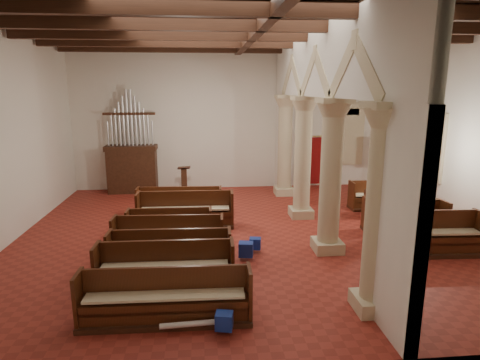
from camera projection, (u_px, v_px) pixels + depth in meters
name	position (u px, v px, depth m)	size (l,w,h in m)	color
floor	(254.00, 233.00, 12.17)	(14.00, 14.00, 0.00)	maroon
ceiling	(256.00, 24.00, 10.84)	(14.00, 14.00, 0.00)	black
wall_back	(238.00, 120.00, 17.33)	(14.00, 0.02, 6.00)	silver
wall_front	(309.00, 181.00, 5.68)	(14.00, 0.02, 6.00)	silver
wall_left	(0.00, 137.00, 10.89)	(0.02, 12.00, 6.00)	silver
ceiling_beams	(256.00, 31.00, 10.88)	(13.80, 11.80, 0.30)	#3F2214
arcade	(317.00, 115.00, 11.54)	(0.90, 11.90, 6.00)	#C2B190
window_right_b	(434.00, 147.00, 14.73)	(0.03, 1.00, 2.20)	#347657
window_back	(349.00, 137.00, 17.93)	(1.00, 0.03, 2.20)	#347657
pipe_organ	(132.00, 160.00, 16.81)	(2.10, 0.85, 4.40)	#3F2214
lectern	(184.00, 182.00, 16.69)	(0.55, 0.57, 1.22)	#3A2712
dossal_curtain	(315.00, 160.00, 17.97)	(1.80, 0.07, 2.17)	maroon
processional_banner	(381.00, 177.00, 16.28)	(0.57, 0.73, 2.49)	#3F2214
hymnal_box_a	(224.00, 321.00, 7.13)	(0.30, 0.25, 0.30)	#162B9B
hymnal_box_b	(246.00, 249.00, 10.25)	(0.36, 0.29, 0.36)	#16289B
hymnal_box_c	(255.00, 243.00, 10.72)	(0.30, 0.24, 0.30)	#16339C
tube_heater_a	(188.00, 324.00, 7.19)	(0.10, 0.10, 1.02)	silver
tube_heater_b	(115.00, 314.00, 7.52)	(0.09, 0.09, 0.88)	silver
nave_pew_0	(166.00, 305.00, 7.49)	(3.22, 0.75, 1.03)	#3F2214
nave_pew_1	(166.00, 274.00, 8.70)	(2.98, 0.76, 1.07)	#3F2214
nave_pew_2	(170.00, 259.00, 9.50)	(2.90, 0.78, 1.04)	#3F2214
nave_pew_3	(169.00, 242.00, 10.57)	(2.92, 0.82, 1.03)	#3F2214
nave_pew_4	(170.00, 231.00, 11.51)	(2.43, 0.66, 0.95)	#3F2214
nave_pew_5	(186.00, 215.00, 12.69)	(3.03, 0.83, 1.13)	#3F2214
nave_pew_6	(180.00, 206.00, 13.99)	(2.97, 0.77, 0.96)	#3F2214
aisle_pew_0	(444.00, 239.00, 10.61)	(1.97, 0.85, 1.15)	#3F2214
aisle_pew_1	(409.00, 228.00, 11.54)	(2.22, 0.90, 1.14)	#3F2214
aisle_pew_2	(396.00, 220.00, 12.32)	(1.96, 0.72, 1.07)	#3F2214
aisle_pew_3	(392.00, 208.00, 13.68)	(1.83, 0.70, 0.95)	#3F2214
aisle_pew_4	(376.00, 199.00, 14.63)	(1.94, 0.72, 1.03)	#3F2214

